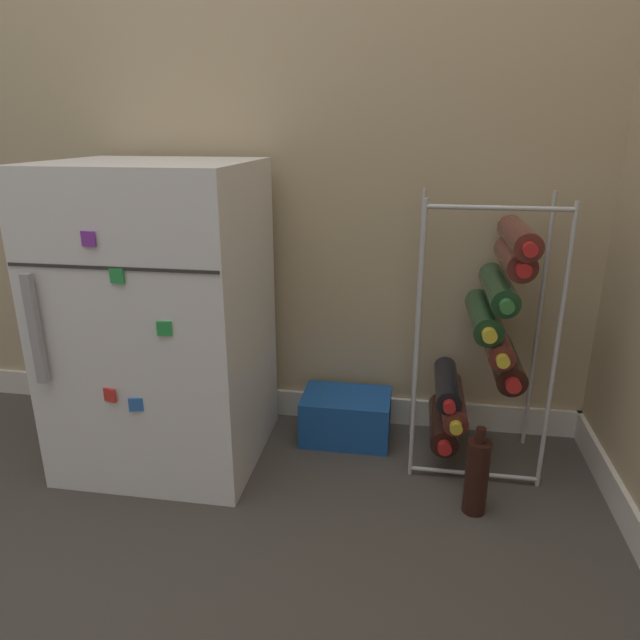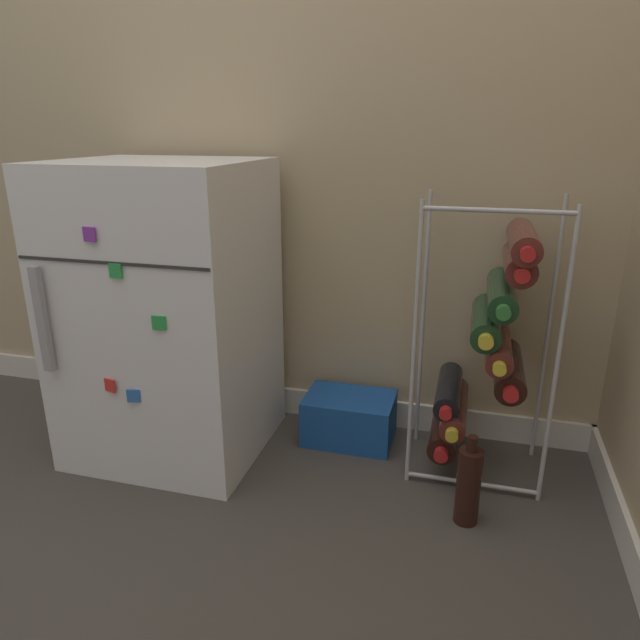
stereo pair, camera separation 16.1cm
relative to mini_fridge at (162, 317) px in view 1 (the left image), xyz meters
The scene contains 6 objects.
ground_plane 0.71m from the mini_fridge, 48.08° to the right, with size 14.00×14.00×0.00m, color #423D38.
wall_back 0.94m from the mini_fridge, 40.49° to the left, with size 6.77×0.07×2.50m.
mini_fridge is the anchor object (origin of this frame).
wine_rack 0.92m from the mini_fridge, ahead, with size 0.36×0.33×0.79m.
soda_box 0.65m from the mini_fridge, 17.16° to the left, with size 0.28×0.19×0.15m.
loose_bottle_floor 0.96m from the mini_fridge, ahead, with size 0.06×0.06×0.24m.
Camera 1 is at (0.32, -1.04, 0.95)m, focal length 32.00 mm.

